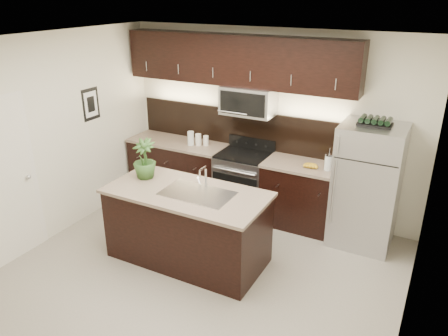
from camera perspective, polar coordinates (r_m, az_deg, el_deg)
name	(u,v)px	position (r m, az deg, el deg)	size (l,w,h in m)	color
ground	(201,273)	(5.43, -2.99, -13.50)	(4.50, 4.50, 0.00)	gray
room_walls	(187,139)	(4.67, -4.82, 3.78)	(4.52, 4.02, 2.71)	silver
counter_run	(231,180)	(6.67, 0.97, -1.56)	(3.51, 0.65, 0.94)	black
upper_fixtures	(239,68)	(6.30, 1.92, 12.89)	(3.49, 0.40, 1.66)	black
island	(188,225)	(5.45, -4.77, -7.48)	(1.96, 0.96, 0.94)	black
sink_faucet	(198,192)	(5.16, -3.47, -3.17)	(0.84, 0.50, 0.28)	silver
refrigerator	(366,186)	(5.92, 18.12, -2.28)	(0.79, 0.71, 1.63)	#B2B2B7
wine_rack	(375,122)	(5.64, 19.16, 5.73)	(0.40, 0.25, 0.10)	black
plant	(144,159)	(5.58, -10.36, 1.19)	(0.29, 0.29, 0.51)	#2B4E1F
canisters	(196,139)	(6.73, -3.62, 3.77)	(0.30, 0.18, 0.22)	silver
french_press	(328,162)	(5.93, 13.48, 0.76)	(0.10, 0.10, 0.30)	silver
bananas	(307,165)	(6.00, 10.76, 0.42)	(0.20, 0.16, 0.06)	gold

